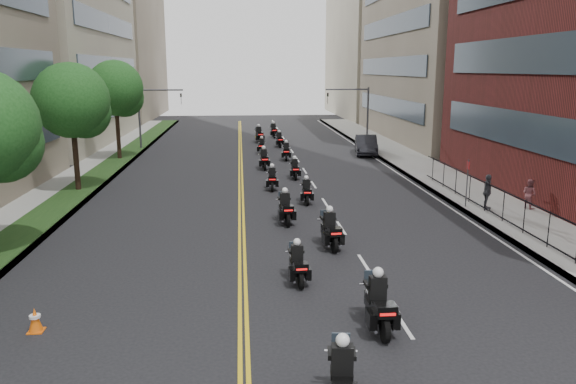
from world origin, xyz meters
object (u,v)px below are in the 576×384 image
Objects in this scene: motorcycle_2 at (298,265)px; traffic_cone at (35,320)px; motorcycle_6 at (272,179)px; motorcycle_11 at (279,140)px; motorcycle_1 at (378,306)px; motorcycle_5 at (306,192)px; motorcycle_0 at (342,383)px; pedestrian_b at (529,194)px; motorcycle_4 at (285,209)px; motorcycle_10 at (262,147)px; motorcycle_12 at (259,135)px; motorcycle_8 at (264,160)px; motorcycle_13 at (273,131)px; pedestrian_c at (487,192)px; motorcycle_7 at (295,170)px; motorcycle_9 at (286,152)px; motorcycle_3 at (330,231)px; parked_sedan at (366,145)px.

traffic_cone is at bearing -161.68° from motorcycle_2.
motorcycle_11 is (1.78, 18.98, 0.01)m from motorcycle_6.
motorcycle_1 is 1.18× the size of motorcycle_5.
motorcycle_0 is 20.97m from pedestrian_b.
motorcycle_4 reaches higher than motorcycle_10.
motorcycle_5 is at bearing 78.21° from motorcycle_2.
motorcycle_12 reaches higher than motorcycle_5.
motorcycle_8 is 0.97× the size of motorcycle_13.
pedestrian_c reaches higher than motorcycle_13.
motorcycle_12 is 1.03× the size of motorcycle_13.
motorcycle_1 is 9.73m from traffic_cone.
motorcycle_0 is 26.47m from motorcycle_7.
motorcycle_9 is 0.90× the size of motorcycle_12.
motorcycle_7 is 4.31m from motorcycle_8.
motorcycle_5 is 22.68m from motorcycle_11.
motorcycle_3 is 1.13× the size of motorcycle_7.
motorcycle_11 is at bearing -70.79° from motorcycle_12.
motorcycle_4 reaches higher than motorcycle_9.
motorcycle_0 is 19.61m from pedestrian_c.
motorcycle_3 is at bearing -79.59° from motorcycle_10.
motorcycle_5 is at bearing 53.78° from pedestrian_b.
motorcycle_2 is at bearing 101.90° from pedestrian_b.
motorcycle_4 is 0.94× the size of motorcycle_12.
motorcycle_4 is at bearing 98.25° from motorcycle_1.
pedestrian_c is at bearing -28.98° from motorcycle_6.
motorcycle_4 is 0.46× the size of parked_sedan.
motorcycle_0 is 0.99× the size of motorcycle_1.
motorcycle_0 is 15.36m from motorcycle_4.
motorcycle_4 is 1.11× the size of motorcycle_7.
motorcycle_11 is at bearing 89.84° from motorcycle_7.
motorcycle_7 is 0.42× the size of parked_sedan.
motorcycle_2 is (-1.91, 3.81, -0.11)m from motorcycle_1.
motorcycle_9 is at bearing 61.19° from motorcycle_8.
motorcycle_3 reaches higher than pedestrian_b.
motorcycle_10 is (-0.21, 38.02, -0.10)m from motorcycle_0.
pedestrian_b reaches higher than motorcycle_9.
motorcycle_2 is 7.69m from motorcycle_4.
motorcycle_9 is at bearing 10.01° from pedestrian_b.
motorcycle_4 is 1.06× the size of motorcycle_11.
motorcycle_1 is 1.17× the size of motorcycle_2.
motorcycle_7 is at bearing 84.79° from motorcycle_3.
motorcycle_3 is 26.32m from parked_sedan.
motorcycle_3 is at bearing 35.78° from traffic_cone.
motorcycle_13 is (1.72, 11.46, 0.09)m from motorcycle_10.
motorcycle_7 is 12.58m from parked_sedan.
motorcycle_5 is 0.89× the size of motorcycle_8.
motorcycle_2 is 41.84m from motorcycle_13.
motorcycle_5 is 0.87× the size of motorcycle_13.
motorcycle_11 is 0.44× the size of parked_sedan.
pedestrian_b is 2.19× the size of traffic_cone.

